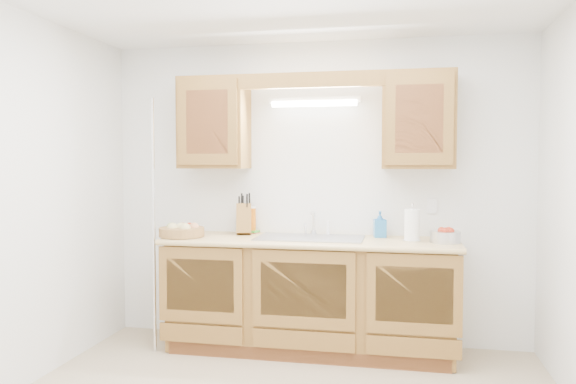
% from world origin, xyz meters
% --- Properties ---
extents(room, '(3.52, 3.50, 2.50)m').
position_xyz_m(room, '(0.00, 0.00, 1.25)').
color(room, tan).
rests_on(room, ground).
extents(base_cabinets, '(2.20, 0.60, 0.86)m').
position_xyz_m(base_cabinets, '(0.00, 1.20, 0.44)').
color(base_cabinets, olive).
rests_on(base_cabinets, ground).
extents(countertop, '(2.30, 0.63, 0.04)m').
position_xyz_m(countertop, '(0.00, 1.19, 0.88)').
color(countertop, tan).
rests_on(countertop, base_cabinets).
extents(upper_cabinet_left, '(0.55, 0.33, 0.75)m').
position_xyz_m(upper_cabinet_left, '(-0.83, 1.33, 1.83)').
color(upper_cabinet_left, olive).
rests_on(upper_cabinet_left, room).
extents(upper_cabinet_right, '(0.55, 0.33, 0.75)m').
position_xyz_m(upper_cabinet_right, '(0.83, 1.33, 1.83)').
color(upper_cabinet_right, olive).
rests_on(upper_cabinet_right, room).
extents(valance, '(2.20, 0.05, 0.12)m').
position_xyz_m(valance, '(0.00, 1.19, 2.14)').
color(valance, olive).
rests_on(valance, room).
extents(fluorescent_fixture, '(0.76, 0.08, 0.08)m').
position_xyz_m(fluorescent_fixture, '(0.00, 1.42, 2.00)').
color(fluorescent_fixture, white).
rests_on(fluorescent_fixture, room).
extents(sink, '(0.84, 0.46, 0.36)m').
position_xyz_m(sink, '(0.00, 1.21, 0.83)').
color(sink, '#9E9EA3').
rests_on(sink, countertop).
extents(wire_shelf_pole, '(0.03, 0.03, 2.00)m').
position_xyz_m(wire_shelf_pole, '(-1.20, 0.94, 1.00)').
color(wire_shelf_pole, silver).
rests_on(wire_shelf_pole, ground).
extents(outlet_plate, '(0.08, 0.01, 0.12)m').
position_xyz_m(outlet_plate, '(0.95, 1.49, 1.15)').
color(outlet_plate, white).
rests_on(outlet_plate, room).
extents(fruit_basket, '(0.48, 0.48, 0.11)m').
position_xyz_m(fruit_basket, '(-1.03, 1.09, 0.95)').
color(fruit_basket, '#A47642').
rests_on(fruit_basket, countertop).
extents(knife_block, '(0.17, 0.23, 0.36)m').
position_xyz_m(knife_block, '(-0.58, 1.35, 1.03)').
color(knife_block, olive).
rests_on(knife_block, countertop).
extents(orange_canister, '(0.08, 0.08, 0.22)m').
position_xyz_m(orange_canister, '(-0.54, 1.44, 1.01)').
color(orange_canister, '#CC610B').
rests_on(orange_canister, countertop).
extents(soap_bottle, '(0.11, 0.11, 0.21)m').
position_xyz_m(soap_bottle, '(0.54, 1.38, 1.01)').
color(soap_bottle, '#236EB3').
rests_on(soap_bottle, countertop).
extents(sponge, '(0.14, 0.12, 0.03)m').
position_xyz_m(sponge, '(-0.54, 1.44, 0.91)').
color(sponge, '#CC333F').
rests_on(sponge, countertop).
extents(paper_towel, '(0.14, 0.14, 0.29)m').
position_xyz_m(paper_towel, '(0.79, 1.19, 1.02)').
color(paper_towel, silver).
rests_on(paper_towel, countertop).
extents(apple_bowl, '(0.26, 0.26, 0.12)m').
position_xyz_m(apple_bowl, '(1.03, 1.16, 0.95)').
color(apple_bowl, silver).
rests_on(apple_bowl, countertop).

